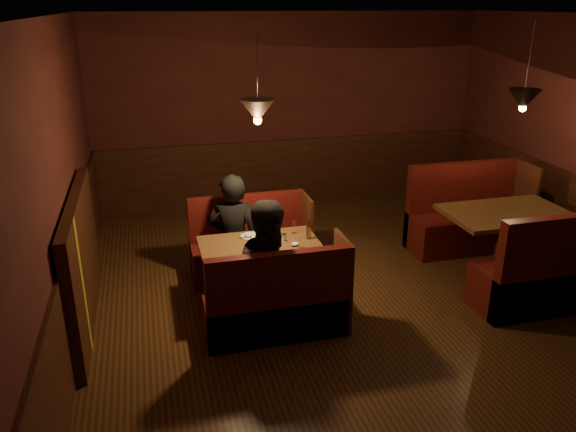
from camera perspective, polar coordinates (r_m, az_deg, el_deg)
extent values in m
cube|color=#3B1F0D|center=(6.16, 8.69, -8.74)|extent=(6.00, 7.00, 0.01)
cube|color=black|center=(5.37, 10.46, 19.41)|extent=(6.00, 7.00, 0.01)
cube|color=#391512|center=(8.82, 0.30, 10.66)|extent=(6.00, 0.01, 2.90)
cube|color=#391512|center=(5.20, -22.54, 1.74)|extent=(0.01, 7.00, 2.90)
cube|color=#462515|center=(9.01, 0.33, 4.68)|extent=(6.00, 0.04, 1.00)
cube|color=#462515|center=(5.55, -20.93, -7.53)|extent=(0.04, 7.00, 1.00)
cube|color=#462515|center=(5.84, -20.18, -4.37)|extent=(0.10, 2.20, 1.30)
cube|color=gold|center=(5.34, -20.09, -6.77)|extent=(0.01, 0.12, 1.30)
cylinder|color=#333333|center=(5.37, -3.21, 14.84)|extent=(0.01, 0.01, 0.80)
cone|color=black|center=(5.43, -3.12, 10.63)|extent=(0.34, 0.34, 0.22)
sphere|color=#FFBF72|center=(5.44, -3.10, 9.70)|extent=(0.08, 0.08, 0.08)
cylinder|color=#333333|center=(6.52, 23.33, 14.30)|extent=(0.01, 0.01, 0.80)
cone|color=black|center=(6.56, 22.83, 10.85)|extent=(0.34, 0.34, 0.22)
sphere|color=#FFBF72|center=(6.58, 22.72, 10.08)|extent=(0.08, 0.08, 0.08)
cube|color=#513118|center=(5.84, -2.85, -3.06)|extent=(1.25, 0.76, 0.04)
cylinder|color=#462515|center=(5.98, -2.80, -5.98)|extent=(0.12, 0.12, 0.62)
cylinder|color=#462515|center=(6.12, -2.75, -8.43)|extent=(0.50, 0.50, 0.04)
cylinder|color=silver|center=(5.72, -2.49, -3.28)|extent=(0.25, 0.25, 0.02)
cube|color=black|center=(5.77, -2.21, -2.77)|extent=(0.08, 0.07, 0.03)
ellipsoid|color=silver|center=(5.73, -2.43, -2.86)|extent=(0.06, 0.06, 0.05)
cube|color=tan|center=(5.69, -1.85, -3.14)|extent=(0.08, 0.07, 0.03)
cylinder|color=silver|center=(5.68, -2.46, -3.30)|extent=(0.06, 0.11, 0.01)
cylinder|color=silver|center=(6.01, -3.74, -2.07)|extent=(0.23, 0.23, 0.01)
ellipsoid|color=beige|center=(5.97, -4.06, -1.93)|extent=(0.09, 0.09, 0.05)
cube|color=silver|center=(5.95, -4.18, -2.25)|extent=(0.17, 0.08, 0.00)
cylinder|color=white|center=(5.89, -0.39, -2.18)|extent=(0.05, 0.05, 0.07)
cylinder|color=white|center=(6.07, 0.67, -1.16)|extent=(0.07, 0.07, 0.13)
cylinder|color=white|center=(5.71, 1.41, -2.65)|extent=(0.07, 0.07, 0.13)
cylinder|color=#47230F|center=(5.94, 2.13, -1.67)|extent=(0.05, 0.05, 0.14)
cylinder|color=#47230F|center=(5.90, 2.14, -0.75)|extent=(0.02, 0.02, 0.06)
ellipsoid|color=white|center=(5.77, 0.72, -2.88)|extent=(0.09, 0.08, 0.04)
cube|color=black|center=(6.60, -3.93, -4.39)|extent=(1.33, 0.49, 0.40)
cube|color=black|center=(6.67, -4.29, -1.63)|extent=(1.33, 0.11, 0.93)
cube|color=#462515|center=(6.64, 1.83, -1.69)|extent=(0.04, 0.49, 0.93)
cube|color=black|center=(5.49, -1.38, -9.97)|extent=(1.33, 0.49, 0.40)
cube|color=black|center=(5.19, -0.91, -8.49)|extent=(1.33, 0.11, 0.93)
cube|color=#462515|center=(5.53, 5.57, -6.64)|extent=(0.04, 0.49, 0.93)
cube|color=#513118|center=(6.87, 21.35, 0.24)|extent=(1.39, 0.89, 0.05)
cylinder|color=#462515|center=(7.01, 20.93, -2.76)|extent=(0.15, 0.15, 0.73)
cylinder|color=#462515|center=(7.15, 20.58, -5.30)|extent=(0.59, 0.59, 0.04)
cube|color=black|center=(7.64, 17.64, -1.49)|extent=(1.50, 0.58, 0.47)
cube|color=black|center=(7.71, 17.03, 1.28)|extent=(1.50, 0.13, 1.10)
cube|color=#462515|center=(7.95, 22.61, 1.17)|extent=(0.04, 0.58, 1.10)
cube|color=black|center=(6.53, 24.52, -6.35)|extent=(1.50, 0.58, 0.47)
cube|color=black|center=(6.25, 26.19, -4.64)|extent=(1.50, 0.13, 1.10)
imported|color=black|center=(6.27, -5.64, 0.23)|extent=(0.67, 0.52, 1.62)
imported|color=black|center=(5.27, -1.65, -3.51)|extent=(0.97, 0.86, 1.67)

